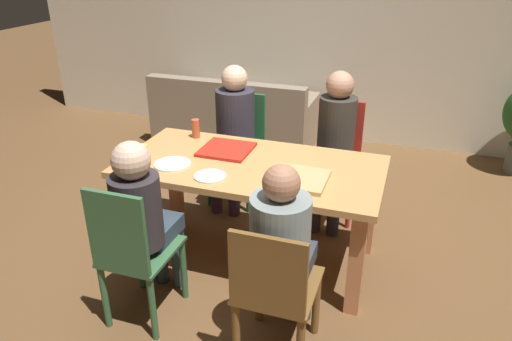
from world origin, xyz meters
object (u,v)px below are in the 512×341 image
at_px(pizza_box_0, 299,179).
at_px(plate_0, 210,176).
at_px(chair_1, 132,252).
at_px(couch, 234,120).
at_px(person_0, 233,126).
at_px(person_3, 335,138).
at_px(drinking_glass_1, 196,129).
at_px(person_1, 144,213).
at_px(chair_2, 274,292).
at_px(plate_1, 173,164).
at_px(chair_3, 337,153).
at_px(pizza_box_1, 226,149).
at_px(person_2, 283,244).
at_px(dining_table, 251,179).
at_px(drinking_glass_0, 142,154).
at_px(chair_0, 240,143).

xyz_separation_m(pizza_box_0, plate_0, (-0.57, -0.13, -0.01)).
bearing_deg(chair_1, couch, 99.79).
height_order(person_0, chair_1, person_0).
height_order(person_3, drinking_glass_1, person_3).
distance_m(person_1, plate_0, 0.50).
relative_size(chair_2, couch, 0.50).
height_order(person_0, drinking_glass_1, person_0).
height_order(plate_0, plate_1, same).
bearing_deg(chair_3, pizza_box_0, -93.53).
xyz_separation_m(person_3, pizza_box_1, (-0.70, -0.62, 0.05)).
bearing_deg(person_2, drinking_glass_1, 133.08).
xyz_separation_m(person_2, couch, (-1.39, 2.85, -0.40)).
xyz_separation_m(chair_3, drinking_glass_1, (-1.02, -0.59, 0.31)).
height_order(pizza_box_1, couch, couch).
bearing_deg(plate_1, chair_2, -36.84).
xyz_separation_m(chair_2, pizza_box_0, (-0.07, 0.76, 0.30)).
height_order(chair_3, plate_0, chair_3).
distance_m(chair_2, person_2, 0.26).
relative_size(dining_table, person_0, 1.45).
bearing_deg(drinking_glass_0, chair_2, -30.60).
bearing_deg(person_3, couch, 136.59).
distance_m(plate_0, drinking_glass_1, 0.73).
bearing_deg(pizza_box_0, person_0, 131.31).
distance_m(dining_table, couch, 2.32).
relative_size(dining_table, chair_1, 1.87).
height_order(person_1, chair_2, person_1).
bearing_deg(couch, person_2, -63.96).
xyz_separation_m(person_1, chair_2, (0.88, -0.19, -0.21)).
bearing_deg(couch, drinking_glass_0, -84.53).
xyz_separation_m(person_0, chair_1, (-0.00, -1.65, -0.22)).
bearing_deg(plate_0, person_2, -36.97).
height_order(chair_2, plate_1, chair_2).
distance_m(person_0, plate_0, 1.09).
xyz_separation_m(plate_0, drinking_glass_1, (-0.39, 0.62, 0.07)).
bearing_deg(chair_0, person_0, -90.00).
relative_size(chair_2, chair_3, 0.93).
height_order(dining_table, drinking_glass_1, drinking_glass_1).
bearing_deg(pizza_box_1, couch, 109.85).
relative_size(chair_2, drinking_glass_1, 6.13).
xyz_separation_m(chair_2, plate_0, (-0.63, 0.62, 0.30)).
relative_size(pizza_box_0, pizza_box_1, 0.99).
distance_m(pizza_box_0, drinking_glass_1, 1.07).
bearing_deg(drinking_glass_1, person_2, -46.92).
bearing_deg(person_1, dining_table, 58.79).
distance_m(chair_0, pizza_box_1, 0.83).
bearing_deg(person_3, plate_1, -134.73).
distance_m(chair_0, plate_1, 1.14).
height_order(chair_0, pizza_box_1, chair_0).
distance_m(person_0, pizza_box_0, 1.23).
bearing_deg(pizza_box_1, person_0, 106.67).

